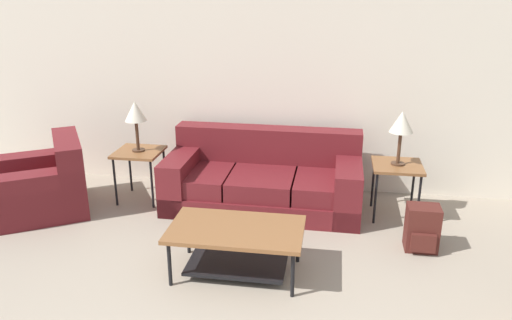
{
  "coord_description": "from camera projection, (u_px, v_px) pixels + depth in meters",
  "views": [
    {
      "loc": [
        0.52,
        -1.36,
        2.37
      ],
      "look_at": [
        -0.18,
        3.02,
        0.8
      ],
      "focal_mm": 35.0,
      "sensor_mm": 36.0,
      "label": 1
    }
  ],
  "objects": [
    {
      "name": "wall_back",
      "position": [
        290.0,
        82.0,
        5.78
      ],
      "size": [
        8.79,
        0.06,
        2.6
      ],
      "color": "silver",
      "rests_on": "ground_plane"
    },
    {
      "name": "couch",
      "position": [
        264.0,
        181.0,
        5.58
      ],
      "size": [
        2.14,
        1.01,
        0.82
      ],
      "color": "maroon",
      "rests_on": "ground_plane"
    },
    {
      "name": "armchair",
      "position": [
        43.0,
        186.0,
        5.44
      ],
      "size": [
        1.31,
        1.31,
        0.8
      ],
      "color": "maroon",
      "rests_on": "ground_plane"
    },
    {
      "name": "coffee_table",
      "position": [
        236.0,
        240.0,
        4.22
      ],
      "size": [
        1.13,
        0.66,
        0.44
      ],
      "color": "brown",
      "rests_on": "ground_plane"
    },
    {
      "name": "side_table_left",
      "position": [
        139.0,
        156.0,
        5.65
      ],
      "size": [
        0.51,
        0.51,
        0.59
      ],
      "color": "brown",
      "rests_on": "ground_plane"
    },
    {
      "name": "side_table_right",
      "position": [
        397.0,
        170.0,
        5.22
      ],
      "size": [
        0.51,
        0.51,
        0.59
      ],
      "color": "brown",
      "rests_on": "ground_plane"
    },
    {
      "name": "table_lamp_left",
      "position": [
        135.0,
        113.0,
        5.48
      ],
      "size": [
        0.24,
        0.24,
        0.57
      ],
      "color": "#472D1E",
      "rests_on": "side_table_left"
    },
    {
      "name": "table_lamp_right",
      "position": [
        402.0,
        124.0,
        5.06
      ],
      "size": [
        0.24,
        0.24,
        0.57
      ],
      "color": "#472D1E",
      "rests_on": "side_table_right"
    },
    {
      "name": "backpack",
      "position": [
        422.0,
        229.0,
        4.65
      ],
      "size": [
        0.3,
        0.31,
        0.44
      ],
      "color": "#4C1E19",
      "rests_on": "ground_plane"
    }
  ]
}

